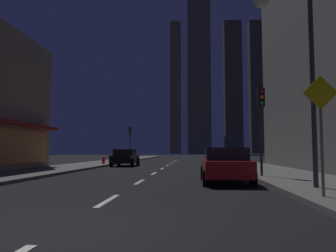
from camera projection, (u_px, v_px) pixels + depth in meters
name	position (u px, v px, depth m)	size (l,w,h in m)	color
ground_plane	(173.00, 163.00, 37.27)	(78.00, 136.00, 0.10)	black
sidewalk_right	(235.00, 162.00, 36.76)	(4.00, 76.00, 0.15)	#605E59
sidewalk_left	(112.00, 162.00, 37.80)	(4.00, 76.00, 0.15)	#605E59
lane_marking_center	(162.00, 169.00, 24.15)	(0.16, 43.80, 0.01)	silver
skyscraper_distant_tall	(176.00, 88.00, 158.18)	(5.04, 6.90, 63.65)	#635E4A
skyscraper_distant_mid	(199.00, 69.00, 124.73)	(8.62, 6.21, 64.49)	#645F4B
skyscraper_distant_short	(233.00, 88.00, 124.50)	(6.54, 6.05, 50.58)	#4D493A
skyscraper_distant_slender	(256.00, 87.00, 152.93)	(6.14, 7.33, 61.98)	#474435
car_parked_near	(225.00, 165.00, 13.58)	(1.98, 4.24, 1.45)	#B21919
car_parked_far	(125.00, 157.00, 28.37)	(1.98, 4.24, 1.45)	black
fire_hydrant_far_left	(103.00, 160.00, 29.93)	(0.42, 0.30, 0.65)	red
traffic_light_near_right	(261.00, 111.00, 15.53)	(0.32, 0.48, 4.20)	#2D2D2D
traffic_light_far_left	(130.00, 136.00, 40.64)	(0.32, 0.48, 4.20)	#2D2D2D
street_lamp_right	(286.00, 39.00, 10.94)	(1.96, 0.56, 6.58)	#38383D
pedestrian_crossing_sign	(321.00, 124.00, 8.54)	(0.91, 0.08, 3.15)	slate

